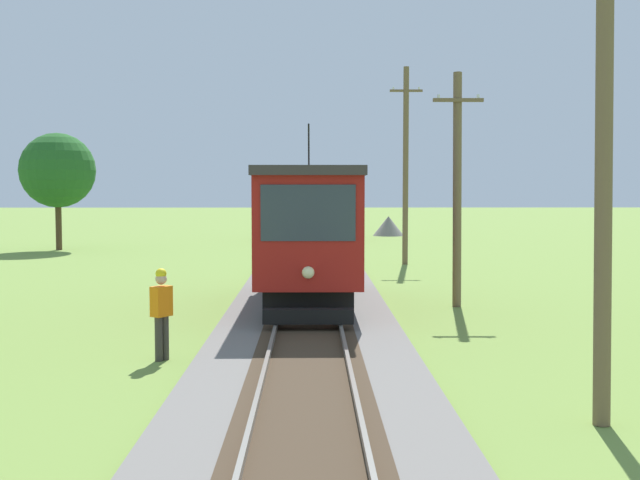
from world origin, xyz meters
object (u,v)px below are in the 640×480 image
red_tram (309,229)px  gravel_pile (388,226)px  tree_left_near (57,171)px  utility_pole_mid (457,186)px  track_worker (161,310)px  freight_car (310,215)px  utility_pole_near_tram (604,149)px  utility_pole_far (406,164)px

red_tram → gravel_pile: 33.47m
red_tram → tree_left_near: (-13.38, 20.74, 2.03)m
gravel_pile → utility_pole_mid: bearing=-92.2°
track_worker → tree_left_near: tree_left_near is taller
track_worker → freight_car: bearing=122.2°
utility_pole_near_tram → utility_pole_mid: size_ratio=1.16×
red_tram → freight_car: 28.60m
red_tram → tree_left_near: 24.76m
red_tram → utility_pole_mid: bearing=7.9°
utility_pole_mid → utility_pole_near_tram: bearing=-90.0°
gravel_pile → track_worker: (-8.22, -39.35, 0.31)m
track_worker → utility_pole_mid: bearing=81.8°
utility_pole_near_tram → track_worker: size_ratio=4.23×
utility_pole_mid → gravel_pile: (1.27, 32.42, -2.68)m
red_tram → utility_pole_far: 13.48m
utility_pole_near_tram → gravel_pile: size_ratio=3.52×
freight_car → utility_pole_far: bearing=-75.5°
utility_pole_near_tram → tree_left_near: 35.76m
utility_pole_far → gravel_pile: 20.71m
freight_car → gravel_pile: bearing=39.1°
freight_car → utility_pole_near_tram: bearing=-83.9°
utility_pole_mid → track_worker: (-6.95, -6.93, -2.37)m
utility_pole_far → tree_left_near: (-17.52, 8.09, -0.11)m
freight_car → utility_pole_far: utility_pole_far is taller
utility_pole_far → track_worker: size_ratio=4.75×
red_tram → freight_car: (-0.00, 28.59, -0.64)m
gravel_pile → tree_left_near: 22.71m
utility_pole_near_tram → tree_left_near: size_ratio=1.21×
utility_pole_near_tram → utility_pole_far: 23.09m
tree_left_near → gravel_pile: bearing=33.1°
utility_pole_mid → tree_left_near: size_ratio=1.05×
utility_pole_mid → track_worker: 10.10m
utility_pole_near_tram → gravel_pile: 43.57m
track_worker → tree_left_near: (-10.57, 27.10, 3.24)m
utility_pole_near_tram → utility_pole_far: utility_pole_far is taller
freight_car → utility_pole_far: 16.71m
utility_pole_near_tram → track_worker: bearing=149.6°
freight_car → gravel_pile: size_ratio=2.42×
red_tram → gravel_pile: red_tram is taller
tree_left_near → freight_car: bearing=30.4°
red_tram → freight_car: bearing=90.0°
utility_pole_near_tram → utility_pole_far: (0.00, 23.09, 0.47)m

